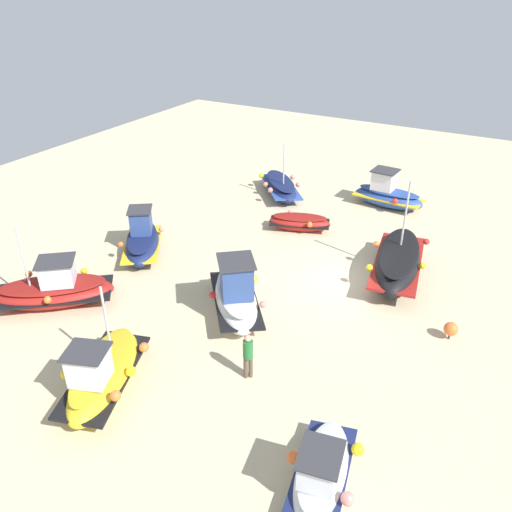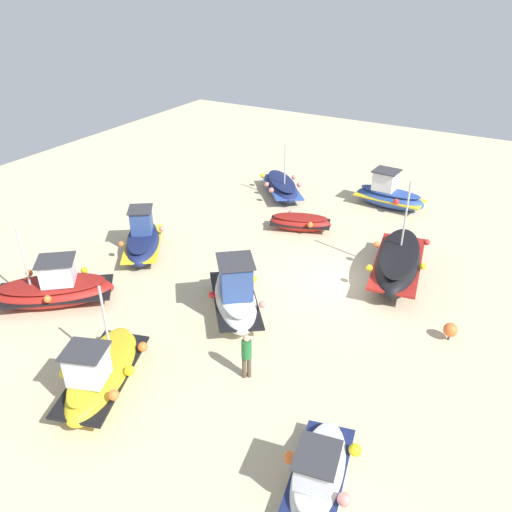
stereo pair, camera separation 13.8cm
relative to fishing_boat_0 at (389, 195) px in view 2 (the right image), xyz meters
name	(u,v)px [view 2 (the right image)]	position (x,y,z in m)	size (l,w,h in m)	color
ground_plane	(345,282)	(8.47, 0.83, -0.69)	(50.35, 50.35, 0.00)	beige
fishing_boat_0	(389,195)	(0.00, 0.00, 0.00)	(2.12, 3.90, 2.05)	#2D4C9E
fishing_boat_1	(235,295)	(12.63, -1.99, 0.11)	(4.19, 3.81, 2.48)	white
fishing_boat_2	(398,263)	(7.12, 2.56, 0.04)	(5.43, 2.64, 4.16)	black
fishing_boat_3	(143,240)	(10.74, -8.10, -0.03)	(3.97, 3.39, 2.11)	navy
fishing_boat_4	(282,187)	(1.43, -5.82, -0.18)	(4.23, 3.96, 3.30)	navy
fishing_boat_5	(54,289)	(15.51, -8.42, -0.08)	(4.23, 4.63, 3.42)	maroon
fishing_boat_6	(300,222)	(5.05, -2.91, -0.26)	(2.06, 3.23, 0.85)	maroon
fishing_boat_7	(101,373)	(18.13, -3.36, 0.00)	(4.41, 2.92, 3.37)	gold
fishing_boat_8	(319,471)	(17.94, 3.73, -0.15)	(3.44, 1.99, 1.60)	white
person_walking	(247,353)	(15.43, 0.16, 0.26)	(0.32, 0.32, 1.66)	brown
mooring_buoy_0	(450,330)	(10.30, 5.37, -0.27)	(0.50, 0.50, 0.68)	#3F3F42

